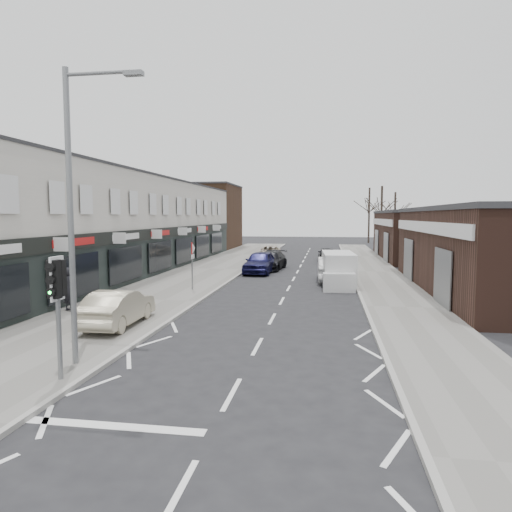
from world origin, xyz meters
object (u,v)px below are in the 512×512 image
at_px(traffic_light, 57,289).
at_px(parked_car_right_a, 331,269).
at_px(parked_car_right_b, 327,254).
at_px(warning_sign, 193,252).
at_px(parked_car_left_a, 260,262).
at_px(parked_car_left_b, 271,260).
at_px(white_van, 338,270).
at_px(sedan_on_pavement, 118,307).
at_px(pedestrian, 69,289).
at_px(street_lamp, 76,201).
at_px(parked_car_left_c, 270,252).

height_order(traffic_light, parked_car_right_a, traffic_light).
bearing_deg(parked_car_right_b, warning_sign, 65.68).
distance_m(parked_car_left_a, parked_car_left_b, 2.56).
height_order(white_van, parked_car_right_a, white_van).
bearing_deg(traffic_light, sedan_on_pavement, 101.32).
distance_m(traffic_light, warning_sign, 14.04).
xyz_separation_m(pedestrian, parked_car_left_a, (6.12, 15.00, -0.25)).
xyz_separation_m(street_lamp, pedestrian, (-4.26, 6.46, -3.55)).
xyz_separation_m(traffic_light, parked_car_right_b, (6.60, 31.76, -1.73)).
distance_m(traffic_light, sedan_on_pavement, 5.89).
height_order(white_van, sedan_on_pavement, white_van).
height_order(white_van, parked_car_right_b, white_van).
height_order(parked_car_right_a, parked_car_right_b, parked_car_right_a).
bearing_deg(warning_sign, parked_car_left_b, 75.18).
relative_size(parked_car_right_a, parked_car_right_b, 1.20).
bearing_deg(traffic_light, street_lamp, 95.88).
relative_size(street_lamp, parked_car_left_a, 1.67).
height_order(white_van, parked_car_left_c, white_van).
height_order(traffic_light, parked_car_left_c, traffic_light).
distance_m(street_lamp, pedestrian, 8.51).
bearing_deg(parked_car_left_b, parked_car_left_a, -94.87).
distance_m(parked_car_left_a, parked_car_right_b, 10.30).
bearing_deg(parked_car_right_b, parked_car_left_c, -28.20).
bearing_deg(parked_car_right_a, parked_car_left_b, -53.95).
bearing_deg(parked_car_left_c, traffic_light, -96.02).
bearing_deg(pedestrian, parked_car_left_c, -78.10).
xyz_separation_m(parked_car_left_c, parked_car_right_b, (5.60, -2.78, 0.07)).
relative_size(white_van, parked_car_left_a, 1.09).
height_order(sedan_on_pavement, parked_car_left_a, parked_car_left_a).
xyz_separation_m(sedan_on_pavement, parked_car_right_a, (7.99, 13.68, 0.00)).
bearing_deg(parked_car_right_b, parked_car_left_a, 60.04).
bearing_deg(traffic_light, pedestrian, 119.71).
bearing_deg(warning_sign, pedestrian, -119.74).
height_order(white_van, parked_car_left_b, white_van).
bearing_deg(parked_car_left_b, warning_sign, -99.29).
bearing_deg(parked_car_right_b, traffic_light, 76.46).
xyz_separation_m(parked_car_left_a, parked_car_right_a, (5.14, -3.45, -0.02)).
bearing_deg(pedestrian, white_van, -116.46).
xyz_separation_m(pedestrian, parked_car_right_b, (10.98, 24.09, -0.38)).
xyz_separation_m(white_van, parked_car_left_c, (-6.27, 16.98, -0.33)).
relative_size(warning_sign, parked_car_right_b, 0.67).
relative_size(traffic_light, parked_car_left_a, 0.65).
bearing_deg(parked_car_left_c, parked_car_left_a, -90.80).
distance_m(parked_car_right_a, parked_car_right_b, 12.54).
height_order(white_van, pedestrian, pedestrian).
bearing_deg(parked_car_right_b, parked_car_left_b, 54.38).
relative_size(street_lamp, parked_car_right_b, 1.99).
height_order(traffic_light, white_van, traffic_light).
relative_size(white_van, parked_car_left_c, 1.18).
bearing_deg(parked_car_right_b, parked_car_right_a, 89.47).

